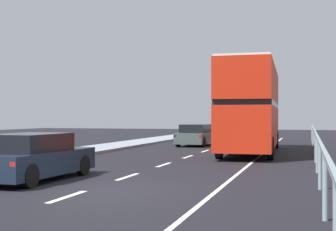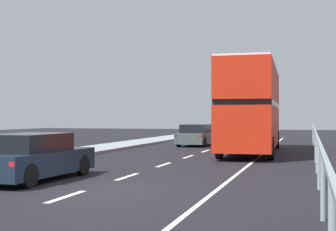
# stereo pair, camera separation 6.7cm
# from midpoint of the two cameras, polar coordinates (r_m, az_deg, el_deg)

# --- Properties ---
(ground_plane) EXTENTS (73.83, 120.00, 0.10)m
(ground_plane) POSITION_cam_midpoint_polar(r_m,az_deg,el_deg) (12.85, -8.77, -8.68)
(ground_plane) COLOR black
(lane_paint_markings) EXTENTS (3.31, 46.00, 0.01)m
(lane_paint_markings) POSITION_cam_midpoint_polar(r_m,az_deg,el_deg) (20.62, 6.72, -5.31)
(lane_paint_markings) COLOR silver
(lane_paint_markings) RESTS_ON ground
(bridge_side_railing) EXTENTS (0.10, 42.00, 1.24)m
(bridge_side_railing) POSITION_cam_midpoint_polar(r_m,az_deg,el_deg) (20.52, 17.11, -2.54)
(bridge_side_railing) COLOR #85979B
(bridge_side_railing) RESTS_ON ground
(double_decker_bus_red) EXTENTS (2.80, 11.03, 4.46)m
(double_decker_bus_red) POSITION_cam_midpoint_polar(r_m,az_deg,el_deg) (25.23, 9.93, 1.04)
(double_decker_bus_red) COLOR red
(double_decker_bus_red) RESTS_ON ground
(hatchback_car_near) EXTENTS (1.95, 4.37, 1.37)m
(hatchback_car_near) POSITION_cam_midpoint_polar(r_m,az_deg,el_deg) (14.74, -15.56, -4.79)
(hatchback_car_near) COLOR #172332
(hatchback_car_near) RESTS_ON ground
(sedan_car_ahead) EXTENTS (1.94, 4.30, 1.38)m
(sedan_car_ahead) POSITION_cam_midpoint_polar(r_m,az_deg,el_deg) (31.12, 3.49, -2.36)
(sedan_car_ahead) COLOR #41504E
(sedan_car_ahead) RESTS_ON ground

